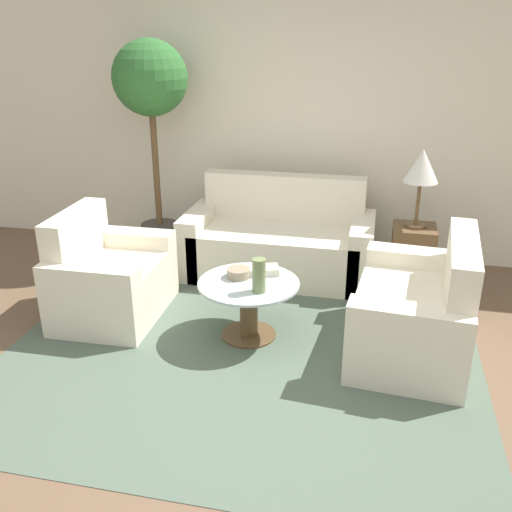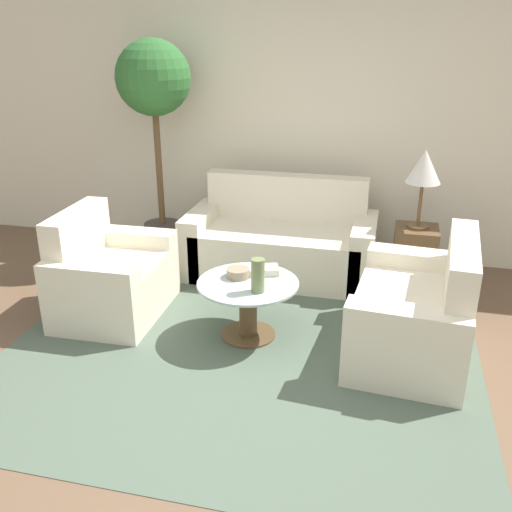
{
  "view_description": "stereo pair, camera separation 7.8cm",
  "coord_description": "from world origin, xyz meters",
  "px_view_note": "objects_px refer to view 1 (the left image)",
  "views": [
    {
      "loc": [
        0.76,
        -2.83,
        2.18
      ],
      "look_at": [
        -0.1,
        1.08,
        0.55
      ],
      "focal_mm": 40.0,
      "sensor_mm": 36.0,
      "label": 1
    },
    {
      "loc": [
        0.84,
        -2.81,
        2.18
      ],
      "look_at": [
        -0.1,
        1.08,
        0.55
      ],
      "focal_mm": 40.0,
      "sensor_mm": 36.0,
      "label": 2
    }
  ],
  "objects_px": {
    "potted_plant": "(151,101)",
    "loveseat": "(421,314)",
    "coffee_table": "(249,302)",
    "bowl": "(239,273)",
    "vase": "(259,275)",
    "sofa_main": "(280,243)",
    "table_lamp": "(422,168)",
    "armchair": "(106,280)",
    "book_stack": "(263,270)"
  },
  "relations": [
    {
      "from": "vase",
      "to": "sofa_main",
      "type": "bearing_deg",
      "value": 94.1
    },
    {
      "from": "book_stack",
      "to": "armchair",
      "type": "bearing_deg",
      "value": 164.67
    },
    {
      "from": "sofa_main",
      "to": "loveseat",
      "type": "distance_m",
      "value": 1.7
    },
    {
      "from": "table_lamp",
      "to": "potted_plant",
      "type": "xyz_separation_m",
      "value": [
        -2.42,
        0.25,
        0.44
      ]
    },
    {
      "from": "sofa_main",
      "to": "loveseat",
      "type": "xyz_separation_m",
      "value": [
        1.22,
        -1.18,
        -0.0
      ]
    },
    {
      "from": "book_stack",
      "to": "coffee_table",
      "type": "bearing_deg",
      "value": -129.95
    },
    {
      "from": "table_lamp",
      "to": "vase",
      "type": "distance_m",
      "value": 1.74
    },
    {
      "from": "table_lamp",
      "to": "bowl",
      "type": "distance_m",
      "value": 1.77
    },
    {
      "from": "sofa_main",
      "to": "bowl",
      "type": "bearing_deg",
      "value": -94.91
    },
    {
      "from": "coffee_table",
      "to": "bowl",
      "type": "distance_m",
      "value": 0.22
    },
    {
      "from": "loveseat",
      "to": "table_lamp",
      "type": "relative_size",
      "value": 1.9
    },
    {
      "from": "loveseat",
      "to": "book_stack",
      "type": "height_order",
      "value": "loveseat"
    },
    {
      "from": "loveseat",
      "to": "vase",
      "type": "relative_size",
      "value": 5.14
    },
    {
      "from": "potted_plant",
      "to": "table_lamp",
      "type": "bearing_deg",
      "value": -5.94
    },
    {
      "from": "coffee_table",
      "to": "book_stack",
      "type": "distance_m",
      "value": 0.26
    },
    {
      "from": "coffee_table",
      "to": "armchair",
      "type": "bearing_deg",
      "value": 174.41
    },
    {
      "from": "book_stack",
      "to": "loveseat",
      "type": "bearing_deg",
      "value": -23.61
    },
    {
      "from": "armchair",
      "to": "book_stack",
      "type": "relative_size",
      "value": 3.69
    },
    {
      "from": "potted_plant",
      "to": "bowl",
      "type": "relative_size",
      "value": 12.01
    },
    {
      "from": "potted_plant",
      "to": "vase",
      "type": "bearing_deg",
      "value": -48.41
    },
    {
      "from": "loveseat",
      "to": "bowl",
      "type": "bearing_deg",
      "value": -85.52
    },
    {
      "from": "loveseat",
      "to": "book_stack",
      "type": "distance_m",
      "value": 1.18
    },
    {
      "from": "armchair",
      "to": "vase",
      "type": "distance_m",
      "value": 1.35
    },
    {
      "from": "sofa_main",
      "to": "potted_plant",
      "type": "xyz_separation_m",
      "value": [
        -1.23,
        0.12,
        1.24
      ]
    },
    {
      "from": "potted_plant",
      "to": "book_stack",
      "type": "relative_size",
      "value": 7.79
    },
    {
      "from": "armchair",
      "to": "potted_plant",
      "type": "height_order",
      "value": "potted_plant"
    },
    {
      "from": "bowl",
      "to": "loveseat",
      "type": "bearing_deg",
      "value": -0.52
    },
    {
      "from": "sofa_main",
      "to": "table_lamp",
      "type": "bearing_deg",
      "value": -6.11
    },
    {
      "from": "sofa_main",
      "to": "table_lamp",
      "type": "height_order",
      "value": "table_lamp"
    },
    {
      "from": "potted_plant",
      "to": "vase",
      "type": "relative_size",
      "value": 8.44
    },
    {
      "from": "armchair",
      "to": "sofa_main",
      "type": "bearing_deg",
      "value": -48.12
    },
    {
      "from": "coffee_table",
      "to": "vase",
      "type": "distance_m",
      "value": 0.33
    },
    {
      "from": "potted_plant",
      "to": "book_stack",
      "type": "height_order",
      "value": "potted_plant"
    },
    {
      "from": "coffee_table",
      "to": "potted_plant",
      "type": "xyz_separation_m",
      "value": [
        -1.22,
        1.36,
        1.24
      ]
    },
    {
      "from": "loveseat",
      "to": "book_stack",
      "type": "xyz_separation_m",
      "value": [
        -1.16,
        0.12,
        0.18
      ]
    },
    {
      "from": "vase",
      "to": "bowl",
      "type": "relative_size",
      "value": 1.42
    },
    {
      "from": "armchair",
      "to": "loveseat",
      "type": "height_order",
      "value": "loveseat"
    },
    {
      "from": "potted_plant",
      "to": "book_stack",
      "type": "distance_m",
      "value": 2.05
    },
    {
      "from": "vase",
      "to": "book_stack",
      "type": "bearing_deg",
      "value": 96.71
    },
    {
      "from": "bowl",
      "to": "book_stack",
      "type": "distance_m",
      "value": 0.19
    },
    {
      "from": "loveseat",
      "to": "bowl",
      "type": "distance_m",
      "value": 1.34
    },
    {
      "from": "loveseat",
      "to": "book_stack",
      "type": "relative_size",
      "value": 4.75
    },
    {
      "from": "armchair",
      "to": "book_stack",
      "type": "xyz_separation_m",
      "value": [
        1.26,
        0.06,
        0.18
      ]
    },
    {
      "from": "potted_plant",
      "to": "sofa_main",
      "type": "bearing_deg",
      "value": -5.78
    },
    {
      "from": "coffee_table",
      "to": "table_lamp",
      "type": "xyz_separation_m",
      "value": [
        1.2,
        1.11,
        0.8
      ]
    },
    {
      "from": "potted_plant",
      "to": "loveseat",
      "type": "bearing_deg",
      "value": -28.01
    },
    {
      "from": "coffee_table",
      "to": "table_lamp",
      "type": "height_order",
      "value": "table_lamp"
    },
    {
      "from": "armchair",
      "to": "bowl",
      "type": "relative_size",
      "value": 5.69
    },
    {
      "from": "loveseat",
      "to": "vase",
      "type": "bearing_deg",
      "value": -75.22
    },
    {
      "from": "loveseat",
      "to": "potted_plant",
      "type": "distance_m",
      "value": 3.04
    }
  ]
}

